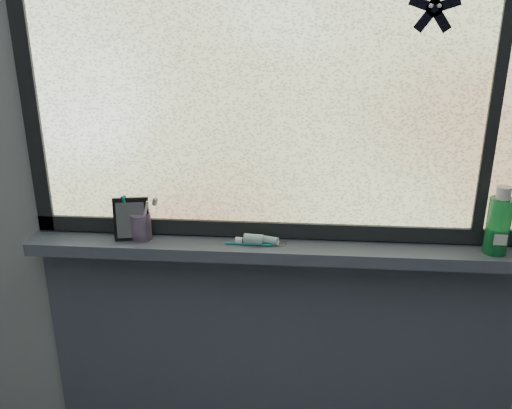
{
  "coord_description": "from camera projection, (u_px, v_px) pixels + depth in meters",
  "views": [
    {
      "loc": [
        0.05,
        -0.39,
        1.78
      ],
      "look_at": [
        -0.07,
        1.05,
        1.22
      ],
      "focal_mm": 40.0,
      "sensor_mm": 36.0,
      "label": 1
    }
  ],
  "objects": [
    {
      "name": "toothbrush_lying",
      "position": [
        249.0,
        244.0,
        1.78
      ],
      "size": [
        0.18,
        0.02,
        0.01
      ],
      "primitive_type": null,
      "rotation": [
        0.0,
        0.0,
        -0.03
      ],
      "color": "#0D7D79",
      "rests_on": "windowsill"
    },
    {
      "name": "frame_bottom",
      "position": [
        283.0,
        229.0,
        1.82
      ],
      "size": [
        1.6,
        0.03,
        0.05
      ],
      "primitive_type": "cube",
      "color": "black",
      "rests_on": "windowsill"
    },
    {
      "name": "mouthwash_bottle",
      "position": [
        499.0,
        220.0,
        1.69
      ],
      "size": [
        0.09,
        0.09,
        0.17
      ],
      "primitive_type": "cylinder",
      "rotation": [
        0.0,
        0.0,
        -0.33
      ],
      "color": "green",
      "rests_on": "windowsill"
    },
    {
      "name": "windowsill",
      "position": [
        282.0,
        250.0,
        1.79
      ],
      "size": [
        1.62,
        0.14,
        0.04
      ],
      "primitive_type": "cube",
      "color": "#474E5E",
      "rests_on": "wall_back"
    },
    {
      "name": "toothpaste_tube",
      "position": [
        260.0,
        240.0,
        1.78
      ],
      "size": [
        0.19,
        0.07,
        0.03
      ],
      "primitive_type": null,
      "rotation": [
        0.0,
        0.0,
        -0.18
      ],
      "color": "silver",
      "rests_on": "windowsill"
    },
    {
      "name": "frame_left",
      "position": [
        27.0,
        74.0,
        1.71
      ],
      "size": [
        0.05,
        0.03,
        1.1
      ],
      "primitive_type": "cube",
      "color": "black",
      "rests_on": "wall_back"
    },
    {
      "name": "frame_mullion",
      "position": [
        498.0,
        80.0,
        1.6
      ],
      "size": [
        0.03,
        0.03,
        1.0
      ],
      "primitive_type": "cube",
      "color": "black",
      "rests_on": "wall_back"
    },
    {
      "name": "sill_apron",
      "position": [
        280.0,
        372.0,
        2.03
      ],
      "size": [
        1.62,
        0.02,
        0.98
      ],
      "primitive_type": "cube",
      "color": "#474E5E",
      "rests_on": "floor"
    },
    {
      "name": "window_pane",
      "position": [
        285.0,
        77.0,
        1.65
      ],
      "size": [
        1.5,
        0.01,
        1.0
      ],
      "primitive_type": "cube",
      "color": "silver",
      "rests_on": "wall_back"
    },
    {
      "name": "vanity_mirror",
      "position": [
        131.0,
        219.0,
        1.8
      ],
      "size": [
        0.12,
        0.07,
        0.14
      ],
      "primitive_type": "cube",
      "rotation": [
        0.0,
        0.0,
        0.18
      ],
      "color": "black",
      "rests_on": "windowsill"
    },
    {
      "name": "wall_back",
      "position": [
        284.0,
        167.0,
        1.77
      ],
      "size": [
        3.0,
        0.01,
        2.5
      ],
      "primitive_type": "cube",
      "color": "#9EA3A8",
      "rests_on": "ground"
    },
    {
      "name": "toothbrush_cup",
      "position": [
        141.0,
        226.0,
        1.81
      ],
      "size": [
        0.09,
        0.09,
        0.09
      ],
      "primitive_type": "cylinder",
      "rotation": [
        0.0,
        0.0,
        -0.38
      ],
      "color": "#B194C4",
      "rests_on": "windowsill"
    },
    {
      "name": "starfish_sticker",
      "position": [
        434.0,
        8.0,
        1.54
      ],
      "size": [
        0.15,
        0.02,
        0.15
      ],
      "primitive_type": null,
      "color": "black",
      "rests_on": "window_pane"
    }
  ]
}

